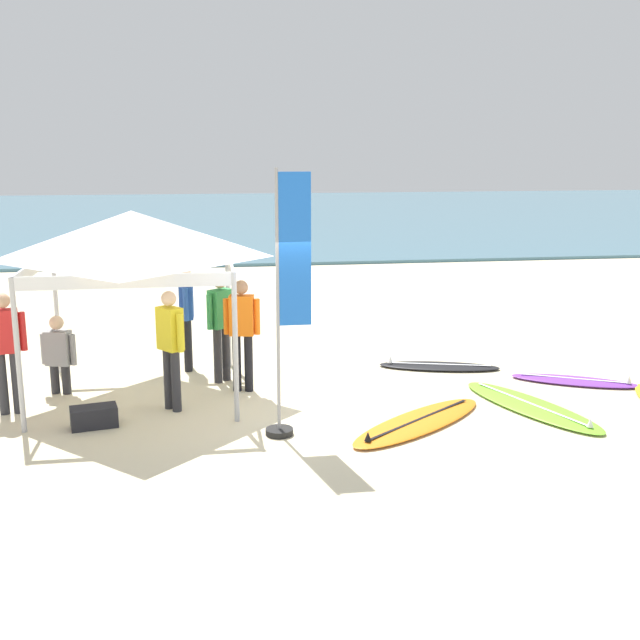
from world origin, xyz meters
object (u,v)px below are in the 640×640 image
(person_yellow, at_px, (170,342))
(person_red, at_px, (6,345))
(surfboard_lime, at_px, (531,406))
(person_green, at_px, (221,321))
(person_grey, at_px, (59,351))
(surfboard_purple, at_px, (575,381))
(gear_bag_near_tent, at_px, (94,417))
(person_blue, at_px, (187,312))
(surfboard_black, at_px, (439,366))
(banner_flag, at_px, (287,316))
(canopy_tent, at_px, (132,236))
(surfboard_orange, at_px, (418,422))
(person_orange, at_px, (242,328))

(person_yellow, bearing_deg, person_red, 175.32)
(surfboard_lime, relative_size, person_green, 1.56)
(person_yellow, height_order, person_grey, person_yellow)
(surfboard_purple, distance_m, gear_bag_near_tent, 7.30)
(person_red, height_order, gear_bag_near_tent, person_red)
(person_blue, height_order, person_green, same)
(surfboard_black, bearing_deg, surfboard_purple, -30.65)
(banner_flag, distance_m, gear_bag_near_tent, 2.97)
(banner_flag, bearing_deg, surfboard_black, 43.17)
(canopy_tent, relative_size, person_blue, 1.69)
(surfboard_orange, height_order, person_red, person_red)
(person_green, height_order, person_red, same)
(canopy_tent, bearing_deg, surfboard_black, 8.01)
(surfboard_orange, height_order, person_green, person_green)
(person_orange, relative_size, person_grey, 1.43)
(surfboard_purple, xyz_separation_m, surfboard_black, (-1.89, 1.12, -0.00))
(person_orange, xyz_separation_m, banner_flag, (0.48, -1.92, 0.59))
(surfboard_purple, height_order, person_blue, person_blue)
(surfboard_orange, bearing_deg, person_green, 137.04)
(banner_flag, bearing_deg, surfboard_purple, 18.06)
(person_red, bearing_deg, gear_bag_near_tent, -31.03)
(gear_bag_near_tent, bearing_deg, canopy_tent, 69.23)
(canopy_tent, height_order, surfboard_black, canopy_tent)
(surfboard_lime, relative_size, surfboard_orange, 1.08)
(surfboard_lime, distance_m, person_green, 4.84)
(person_blue, bearing_deg, person_green, -53.85)
(canopy_tent, distance_m, surfboard_orange, 4.84)
(person_blue, distance_m, person_red, 3.03)
(person_blue, height_order, person_grey, person_blue)
(surfboard_lime, bearing_deg, person_red, 172.94)
(surfboard_lime, xyz_separation_m, person_red, (-7.26, 0.90, 0.95))
(surfboard_lime, distance_m, gear_bag_near_tent, 6.06)
(person_orange, height_order, person_yellow, same)
(person_yellow, bearing_deg, canopy_tent, 123.17)
(canopy_tent, relative_size, surfboard_lime, 1.08)
(surfboard_purple, relative_size, person_yellow, 1.15)
(surfboard_purple, distance_m, person_green, 5.66)
(person_yellow, bearing_deg, person_orange, 35.04)
(canopy_tent, height_order, person_yellow, canopy_tent)
(surfboard_purple, relative_size, surfboard_lime, 0.74)
(person_red, bearing_deg, surfboard_black, 11.04)
(surfboard_black, relative_size, person_green, 1.21)
(surfboard_black, xyz_separation_m, surfboard_orange, (-1.07, -2.57, -0.00))
(person_orange, bearing_deg, surfboard_black, 12.65)
(person_orange, bearing_deg, person_grey, 174.12)
(surfboard_orange, relative_size, banner_flag, 0.73)
(canopy_tent, height_order, surfboard_purple, canopy_tent)
(canopy_tent, height_order, banner_flag, banner_flag)
(surfboard_orange, xyz_separation_m, person_orange, (-2.25, 1.83, 0.95))
(surfboard_black, bearing_deg, person_green, -176.84)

